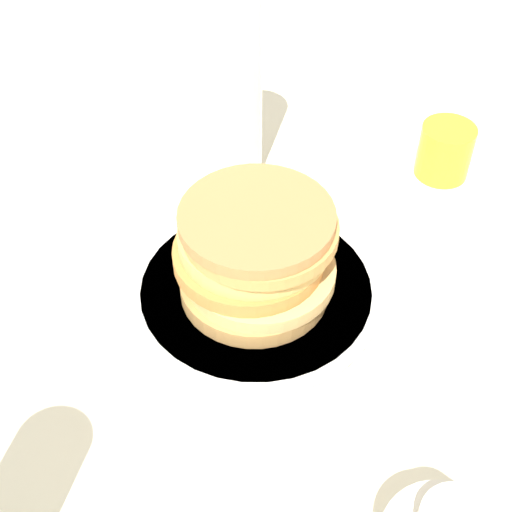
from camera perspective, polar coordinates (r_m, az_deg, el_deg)
ground_plane at (r=0.69m, az=1.01°, el=-4.61°), size 4.00×4.00×0.00m
plate at (r=0.70m, az=-0.00°, el=-2.71°), size 0.25×0.25×0.01m
pancake_stack at (r=0.66m, az=-0.03°, el=0.35°), size 0.16×0.16×0.09m
juice_glass at (r=0.85m, az=14.88°, el=8.12°), size 0.06×0.06×0.06m
water_bottle_near at (r=0.78m, az=-2.37°, el=13.54°), size 0.08×0.08×0.24m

